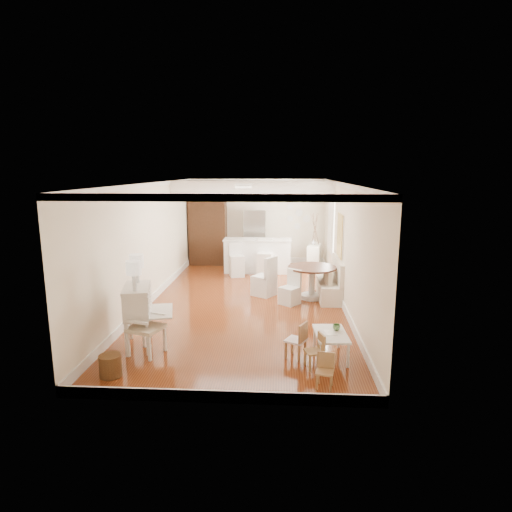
# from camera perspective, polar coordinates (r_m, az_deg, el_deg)

# --- Properties ---
(room) EXTENTS (9.00, 9.04, 2.82)m
(room) POSITION_cam_1_polar(r_m,az_deg,el_deg) (10.13, -1.02, 5.13)
(room) COLOR brown
(room) RESTS_ON ground
(secretary_bureau) EXTENTS (1.06, 1.07, 1.11)m
(secretary_bureau) POSITION_cam_1_polar(r_m,az_deg,el_deg) (7.85, -15.46, -7.82)
(secretary_bureau) COLOR silver
(secretary_bureau) RESTS_ON ground
(gustavian_armchair) EXTENTS (0.71, 0.71, 0.97)m
(gustavian_armchair) POSITION_cam_1_polar(r_m,az_deg,el_deg) (7.55, -14.47, -9.14)
(gustavian_armchair) COLOR white
(gustavian_armchair) RESTS_ON ground
(wicker_basket) EXTENTS (0.41, 0.41, 0.34)m
(wicker_basket) POSITION_cam_1_polar(r_m,az_deg,el_deg) (7.05, -18.84, -13.66)
(wicker_basket) COLOR #53341A
(wicker_basket) RESTS_ON ground
(kids_table) EXTENTS (0.56, 0.88, 0.43)m
(kids_table) POSITION_cam_1_polar(r_m,az_deg,el_deg) (7.40, 9.90, -11.61)
(kids_table) COLOR silver
(kids_table) RESTS_ON ground
(kids_chair_a) EXTENTS (0.34, 0.34, 0.57)m
(kids_chair_a) POSITION_cam_1_polar(r_m,az_deg,el_deg) (6.96, 7.77, -12.43)
(kids_chair_a) COLOR #A8804C
(kids_chair_a) RESTS_ON ground
(kids_chair_b) EXTENTS (0.41, 0.41, 0.64)m
(kids_chair_b) POSITION_cam_1_polar(r_m,az_deg,el_deg) (7.26, 5.32, -11.03)
(kids_chair_b) COLOR #9E7047
(kids_chair_b) RESTS_ON ground
(kids_chair_c) EXTENTS (0.30, 0.30, 0.51)m
(kids_chair_c) POSITION_cam_1_polar(r_m,az_deg,el_deg) (6.41, 9.16, -14.92)
(kids_chair_c) COLOR #A2774A
(kids_chair_c) RESTS_ON ground
(banquette) EXTENTS (0.52, 1.60, 0.98)m
(banquette) POSITION_cam_1_polar(r_m,az_deg,el_deg) (10.60, 9.67, -2.95)
(banquette) COLOR silver
(banquette) RESTS_ON ground
(dining_table) EXTENTS (1.41, 1.41, 0.80)m
(dining_table) POSITION_cam_1_polar(r_m,az_deg,el_deg) (10.49, 7.43, -3.55)
(dining_table) COLOR #452216
(dining_table) RESTS_ON ground
(slip_chair_near) EXTENTS (0.55, 0.55, 0.81)m
(slip_chair_near) POSITION_cam_1_polar(r_m,az_deg,el_deg) (10.01, 4.52, -4.18)
(slip_chair_near) COLOR silver
(slip_chair_near) RESTS_ON ground
(slip_chair_far) EXTENTS (0.67, 0.67, 1.00)m
(slip_chair_far) POSITION_cam_1_polar(r_m,az_deg,el_deg) (10.65, 1.07, -2.67)
(slip_chair_far) COLOR silver
(slip_chair_far) RESTS_ON ground
(breakfast_counter) EXTENTS (2.05, 0.65, 1.03)m
(breakfast_counter) POSITION_cam_1_polar(r_m,az_deg,el_deg) (13.09, 0.20, 0.06)
(breakfast_counter) COLOR white
(breakfast_counter) RESTS_ON ground
(bar_stool_left) EXTENTS (0.49, 0.49, 0.99)m
(bar_stool_left) POSITION_cam_1_polar(r_m,az_deg,el_deg) (12.57, -2.58, -0.52)
(bar_stool_left) COLOR silver
(bar_stool_left) RESTS_ON ground
(bar_stool_right) EXTENTS (0.47, 0.47, 1.09)m
(bar_stool_right) POSITION_cam_1_polar(r_m,az_deg,el_deg) (12.65, 1.18, -0.19)
(bar_stool_right) COLOR white
(bar_stool_right) RESTS_ON ground
(pantry_cabinet) EXTENTS (1.20, 0.60, 2.30)m
(pantry_cabinet) POSITION_cam_1_polar(r_m,az_deg,el_deg) (14.23, -6.41, 3.49)
(pantry_cabinet) COLOR #381E11
(pantry_cabinet) RESTS_ON ground
(fridge) EXTENTS (0.75, 0.65, 1.80)m
(fridge) POSITION_cam_1_polar(r_m,az_deg,el_deg) (14.04, 1.26, 2.43)
(fridge) COLOR silver
(fridge) RESTS_ON ground
(sideboard) EXTENTS (0.52, 0.88, 0.78)m
(sideboard) POSITION_cam_1_polar(r_m,az_deg,el_deg) (13.61, 7.77, -0.14)
(sideboard) COLOR white
(sideboard) RESTS_ON ground
(pencil_cup) EXTENTS (0.17, 0.17, 0.10)m
(pencil_cup) POSITION_cam_1_polar(r_m,az_deg,el_deg) (7.44, 10.68, -9.33)
(pencil_cup) COLOR #5B9054
(pencil_cup) RESTS_ON kids_table
(branch_vase) EXTENTS (0.20, 0.20, 0.17)m
(branch_vase) POSITION_cam_1_polar(r_m,az_deg,el_deg) (13.55, 7.65, 1.86)
(branch_vase) COLOR silver
(branch_vase) RESTS_ON sideboard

